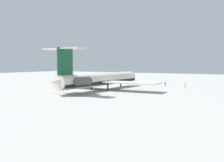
# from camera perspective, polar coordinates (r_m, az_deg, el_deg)

# --- Properties ---
(ground) EXTENTS (303.59, 303.59, 0.00)m
(ground) POSITION_cam_1_polar(r_m,az_deg,el_deg) (85.23, -10.10, -1.91)
(ground) COLOR #ADADA8
(main_jetliner) EXTENTS (44.76, 39.77, 13.04)m
(main_jetliner) POSITION_cam_1_polar(r_m,az_deg,el_deg) (81.57, -2.89, 0.40)
(main_jetliner) COLOR silver
(main_jetliner) RESTS_ON ground
(ground_crew_near_nose) EXTENTS (0.42, 0.26, 1.65)m
(ground_crew_near_nose) POSITION_cam_1_polar(r_m,az_deg,el_deg) (112.71, -3.16, 0.11)
(ground_crew_near_nose) COLOR black
(ground_crew_near_nose) RESTS_ON ground
(ground_crew_near_tail) EXTENTS (0.41, 0.29, 1.82)m
(ground_crew_near_tail) POSITION_cam_1_polar(r_m,az_deg,el_deg) (92.70, 16.42, -0.82)
(ground_crew_near_tail) COLOR black
(ground_crew_near_tail) RESTS_ON ground
(ground_crew_portside) EXTENTS (0.43, 0.28, 1.74)m
(ground_crew_portside) POSITION_cam_1_polar(r_m,az_deg,el_deg) (107.15, -9.18, -0.10)
(ground_crew_portside) COLOR black
(ground_crew_portside) RESTS_ON ground
(ground_crew_starboard) EXTENTS (0.29, 0.45, 1.81)m
(ground_crew_starboard) POSITION_cam_1_polar(r_m,az_deg,el_deg) (97.57, 12.09, -0.51)
(ground_crew_starboard) COLOR black
(ground_crew_starboard) RESTS_ON ground
(safety_cone_nose) EXTENTS (0.40, 0.40, 0.55)m
(safety_cone_nose) POSITION_cam_1_polar(r_m,az_deg,el_deg) (107.94, -1.69, -0.46)
(safety_cone_nose) COLOR #EA590F
(safety_cone_nose) RESTS_ON ground
(taxiway_centreline) EXTENTS (103.05, 1.28, 0.01)m
(taxiway_centreline) POSITION_cam_1_polar(r_m,az_deg,el_deg) (88.00, -7.12, -1.69)
(taxiway_centreline) COLOR gold
(taxiway_centreline) RESTS_ON ground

